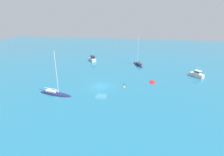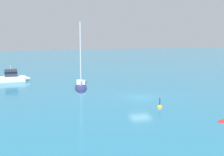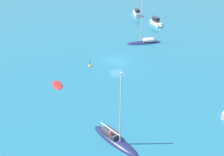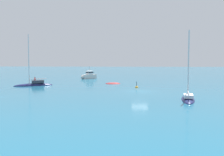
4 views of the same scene
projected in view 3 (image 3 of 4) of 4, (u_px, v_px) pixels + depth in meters
name	position (u px, v px, depth m)	size (l,w,h in m)	color
ground_plane	(117.00, 61.00, 48.72)	(160.00, 160.00, 0.00)	#1E607F
powerboat	(136.00, 13.00, 71.87)	(1.90, 4.82, 2.82)	silver
sailboat	(115.00, 139.00, 30.90)	(4.34, 7.10, 9.86)	#191E4C
sloop	(144.00, 42.00, 55.79)	(7.62, 2.81, 9.53)	#191E4C
tender	(58.00, 85.00, 41.50)	(1.65, 3.03, 0.43)	#B21E1E
motor_cruiser	(156.00, 22.00, 65.17)	(1.45, 4.80, 2.52)	silver
channel_buoy	(90.00, 66.00, 46.93)	(0.57, 0.57, 1.34)	orange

